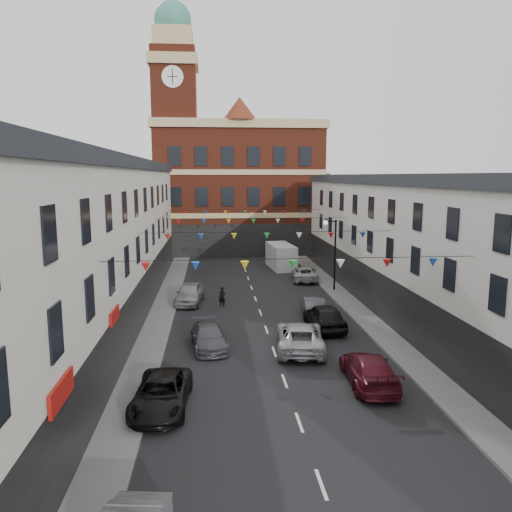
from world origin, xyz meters
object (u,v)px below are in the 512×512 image
object	(u,v)px
car_right_d	(325,316)
pedestrian	(222,297)
car_left_c	(161,394)
car_left_e	(190,293)
car_right_e	(313,306)
street_lamp	(332,245)
car_left_d	(209,337)
car_right_f	(305,273)
moving_car	(300,336)
car_right_c	(369,370)
white_van	(281,256)

from	to	relation	value
car_right_d	pedestrian	bearing A→B (deg)	-45.37
car_left_c	car_left_e	size ratio (longest dim) A/B	1.04
car_right_e	pedestrian	xyz separation A→B (m)	(-6.26, 2.63, 0.10)
street_lamp	car_left_d	distance (m)	16.81
street_lamp	car_right_f	world-z (taller)	street_lamp
car_left_d	car_right_d	size ratio (longest dim) A/B	0.93
street_lamp	moving_car	xyz separation A→B (m)	(-5.07, -13.75, -3.14)
car_right_c	moving_car	world-z (taller)	moving_car
car_left_e	car_right_f	bearing A→B (deg)	42.51
car_right_d	moving_car	size ratio (longest dim) A/B	0.87
car_left_c	car_right_f	size ratio (longest dim) A/B	0.99
car_right_d	car_right_f	xyz separation A→B (m)	(1.44, 14.61, -0.14)
car_left_c	pedestrian	size ratio (longest dim) A/B	3.14
car_right_c	moving_car	size ratio (longest dim) A/B	0.91
car_left_d	car_right_d	xyz separation A→B (m)	(7.29, 2.91, 0.17)
street_lamp	car_left_e	distance (m)	12.41
car_right_c	street_lamp	bearing A→B (deg)	-95.07
car_left_e	car_right_d	world-z (taller)	car_right_d
car_right_d	car_right_f	bearing A→B (deg)	-98.29
car_left_e	car_right_d	distance (m)	11.33
car_left_c	car_left_d	size ratio (longest dim) A/B	1.07
car_left_c	white_van	distance (m)	32.68
car_left_c	pedestrian	world-z (taller)	pedestrian
car_left_d	car_right_e	distance (m)	9.47
street_lamp	moving_car	world-z (taller)	street_lamp
white_van	pedestrian	world-z (taller)	white_van
car_right_c	white_van	distance (m)	29.68
car_right_c	pedestrian	distance (m)	15.85
car_right_e	white_van	distance (m)	17.86
car_right_d	white_van	distance (m)	21.09
car_right_f	car_right_c	bearing A→B (deg)	93.93
car_left_c	car_right_e	size ratio (longest dim) A/B	1.20
car_right_e	moving_car	world-z (taller)	moving_car
car_left_e	car_right_e	distance (m)	9.54
car_left_e	car_right_c	bearing A→B (deg)	-54.02
car_left_e	white_van	xyz separation A→B (m)	(8.90, 13.92, 0.48)
car_left_e	car_right_e	xyz separation A→B (m)	(8.70, -3.92, -0.13)
car_right_e	car_right_f	distance (m)	11.47
car_left_c	moving_car	distance (m)	9.60
car_right_c	car_right_e	world-z (taller)	car_right_c
pedestrian	street_lamp	bearing A→B (deg)	48.67
car_right_d	car_left_e	bearing A→B (deg)	-41.83
car_left_c	car_right_d	bearing A→B (deg)	51.64
car_right_f	white_van	distance (m)	6.63
street_lamp	moving_car	bearing A→B (deg)	-110.23
car_left_d	white_van	bearing A→B (deg)	66.11
car_right_f	car_right_e	bearing A→B (deg)	89.47
car_left_e	car_right_e	bearing A→B (deg)	-17.83
street_lamp	car_left_e	bearing A→B (deg)	-165.86
car_left_e	white_van	size ratio (longest dim) A/B	0.80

